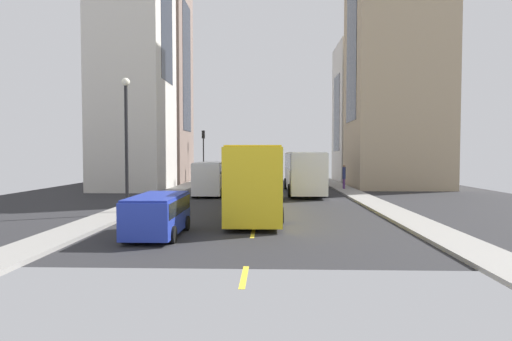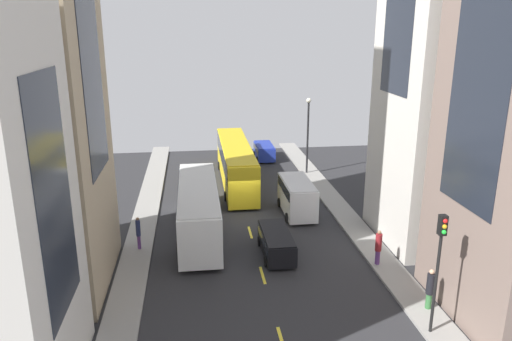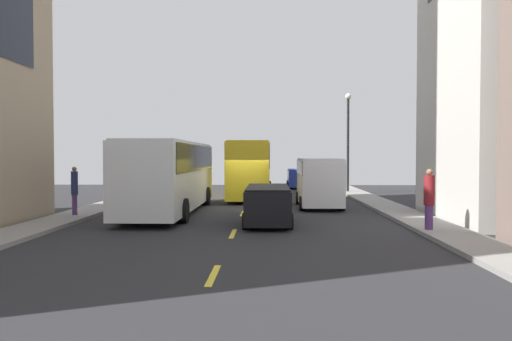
% 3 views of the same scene
% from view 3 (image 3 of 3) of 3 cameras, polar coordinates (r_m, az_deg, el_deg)
% --- Properties ---
extents(ground_plane, '(40.49, 40.49, 0.00)m').
position_cam_3_polar(ground_plane, '(26.23, -1.19, -4.25)').
color(ground_plane, '#28282B').
extents(sidewalk_west, '(1.81, 44.00, 0.15)m').
position_cam_3_polar(sidewalk_west, '(27.57, -16.65, -3.87)').
color(sidewalk_west, gray).
rests_on(sidewalk_west, ground).
extents(sidewalk_east, '(1.81, 44.00, 0.15)m').
position_cam_3_polar(sidewalk_east, '(26.88, 14.67, -4.00)').
color(sidewalk_east, gray).
rests_on(sidewalk_east, ground).
extents(lane_stripe_1, '(0.16, 2.00, 0.01)m').
position_cam_3_polar(lane_stripe_1, '(11.45, -4.96, -11.95)').
color(lane_stripe_1, yellow).
rests_on(lane_stripe_1, ground).
extents(lane_stripe_2, '(0.16, 2.00, 0.01)m').
position_cam_3_polar(lane_stripe_2, '(17.31, -2.67, -7.29)').
color(lane_stripe_2, yellow).
rests_on(lane_stripe_2, ground).
extents(lane_stripe_3, '(0.16, 2.00, 0.01)m').
position_cam_3_polar(lane_stripe_3, '(23.25, -1.56, -4.99)').
color(lane_stripe_3, yellow).
rests_on(lane_stripe_3, ground).
extents(lane_stripe_4, '(0.16, 2.00, 0.01)m').
position_cam_3_polar(lane_stripe_4, '(29.21, -0.90, -3.63)').
color(lane_stripe_4, yellow).
rests_on(lane_stripe_4, ground).
extents(lane_stripe_5, '(0.16, 2.00, 0.01)m').
position_cam_3_polar(lane_stripe_5, '(35.18, -0.47, -2.73)').
color(lane_stripe_5, yellow).
rests_on(lane_stripe_5, ground).
extents(lane_stripe_6, '(0.16, 2.00, 0.01)m').
position_cam_3_polar(lane_stripe_6, '(41.16, -0.17, -2.09)').
color(lane_stripe_6, yellow).
rests_on(lane_stripe_6, ground).
extents(lane_stripe_7, '(0.16, 2.00, 0.01)m').
position_cam_3_polar(lane_stripe_7, '(47.15, 0.06, -1.61)').
color(lane_stripe_7, yellow).
rests_on(lane_stripe_7, ground).
extents(city_bus_white, '(2.80, 11.68, 3.35)m').
position_cam_3_polar(city_bus_white, '(23.87, -9.80, -0.02)').
color(city_bus_white, silver).
rests_on(city_bus_white, ground).
extents(streetcar_yellow, '(2.70, 14.48, 3.59)m').
position_cam_3_polar(streetcar_yellow, '(34.10, -0.50, 0.70)').
color(streetcar_yellow, yellow).
rests_on(streetcar_yellow, ground).
extents(delivery_van_white, '(2.25, 5.10, 2.58)m').
position_cam_3_polar(delivery_van_white, '(26.20, 7.29, -0.95)').
color(delivery_van_white, white).
rests_on(delivery_van_white, ground).
extents(car_blue_0, '(1.95, 4.06, 1.61)m').
position_cam_3_polar(car_blue_0, '(41.85, 4.95, -0.74)').
color(car_blue_0, '#2338AD').
rests_on(car_blue_0, ground).
extents(car_black_1, '(1.88, 4.48, 1.50)m').
position_cam_3_polar(car_black_1, '(19.60, 1.38, -3.64)').
color(car_black_1, black).
rests_on(car_black_1, ground).
extents(pedestrian_walking_far, '(0.37, 0.37, 2.11)m').
position_cam_3_polar(pedestrian_walking_far, '(18.20, 19.36, -2.95)').
color(pedestrian_walking_far, '#593372').
rests_on(pedestrian_walking_far, ground).
extents(pedestrian_crossing_near, '(0.29, 0.29, 2.10)m').
position_cam_3_polar(pedestrian_crossing_near, '(22.85, -20.22, -2.00)').
color(pedestrian_crossing_near, '#593372').
rests_on(pedestrian_crossing_near, ground).
extents(streetlamp_near, '(0.44, 0.44, 7.09)m').
position_cam_3_polar(streetlamp_near, '(36.41, 10.58, 4.45)').
color(streetlamp_near, black).
rests_on(streetlamp_near, ground).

